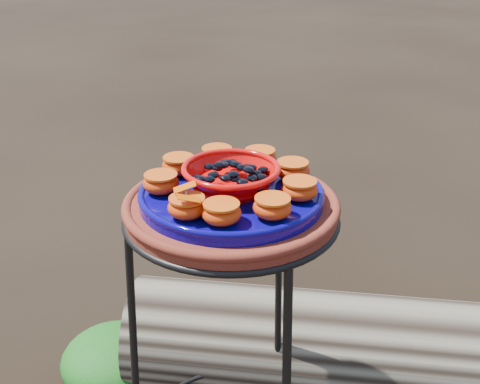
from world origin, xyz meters
The scene contains 18 objects.
plant_stand centered at (0.00, 0.00, 0.35)m, with size 0.44×0.44×0.70m, color black, non-canonical shape.
terracotta_saucer centered at (0.00, 0.00, 0.72)m, with size 0.39×0.39×0.03m, color maroon.
cobalt_plate centered at (0.00, 0.00, 0.74)m, with size 0.34×0.34×0.02m, color #080148.
red_bowl centered at (0.00, 0.00, 0.78)m, with size 0.17×0.17×0.05m, color red, non-canonical shape.
glass_gems centered at (0.00, 0.00, 0.81)m, with size 0.13×0.13×0.02m, color black, non-canonical shape.
orange_half_0 centered at (-0.01, -0.13, 0.77)m, with size 0.07×0.07×0.04m, color #B71808.
orange_half_1 centered at (0.05, -0.11, 0.77)m, with size 0.07×0.07×0.04m, color #B71808.
orange_half_2 centered at (0.11, -0.05, 0.77)m, with size 0.07×0.07×0.04m, color #B71808.
orange_half_3 centered at (0.12, 0.03, 0.77)m, with size 0.07×0.07×0.04m, color #B71808.
orange_half_4 centered at (0.07, 0.10, 0.77)m, with size 0.07×0.07×0.04m, color #B71808.
orange_half_5 centered at (-0.01, 0.13, 0.77)m, with size 0.07×0.07×0.04m, color #B71808.
orange_half_6 centered at (-0.09, 0.09, 0.77)m, with size 0.07×0.07×0.04m, color #B71808.
orange_half_7 centered at (-0.13, 0.01, 0.77)m, with size 0.07×0.07×0.04m, color #B71808.
orange_half_8 centered at (-0.10, -0.07, 0.77)m, with size 0.07×0.07×0.04m, color #B71808.
butterfly centered at (-0.01, -0.13, 0.80)m, with size 0.08×0.05×0.01m, color #D64C00, non-canonical shape.
driftwood_log centered at (0.33, 0.49, 0.15)m, with size 1.63×0.43×0.31m, color black, non-canonical shape.
foliage_left centered at (-0.46, 0.11, 0.08)m, with size 0.30×0.30×0.15m, color #114F15.
foliage_back centered at (-0.13, 0.49, 0.07)m, with size 0.27×0.27×0.14m, color #114F15.
Camera 1 is at (0.53, -0.84, 1.22)m, focal length 45.00 mm.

